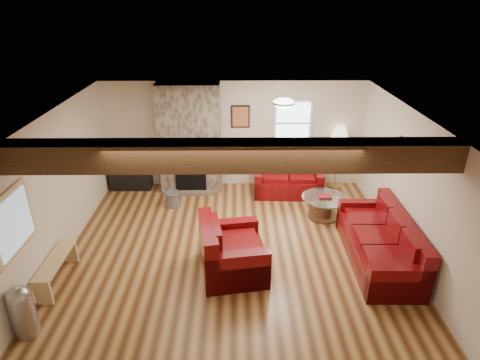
# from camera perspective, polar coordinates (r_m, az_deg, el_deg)

# --- Properties ---
(room) EXTENTS (8.00, 8.00, 8.00)m
(room) POSITION_cam_1_polar(r_m,az_deg,el_deg) (6.83, -0.92, -0.94)
(room) COLOR #4F2C14
(room) RESTS_ON ground
(floor) EXTENTS (6.00, 6.00, 0.00)m
(floor) POSITION_cam_1_polar(r_m,az_deg,el_deg) (7.46, -0.86, -9.60)
(floor) COLOR #4F2C14
(floor) RESTS_ON ground
(oak_beam) EXTENTS (6.00, 0.36, 0.38)m
(oak_beam) POSITION_cam_1_polar(r_m,az_deg,el_deg) (5.26, -1.05, 3.48)
(oak_beam) COLOR #311F0E
(oak_beam) RESTS_ON room
(chimney_breast) EXTENTS (1.40, 0.67, 2.50)m
(chimney_breast) POSITION_cam_1_polar(r_m,az_deg,el_deg) (9.21, -7.13, 5.66)
(chimney_breast) COLOR #3C362E
(chimney_breast) RESTS_ON floor
(back_window) EXTENTS (0.90, 0.08, 1.10)m
(back_window) POSITION_cam_1_polar(r_m,az_deg,el_deg) (9.34, 7.51, 8.07)
(back_window) COLOR silver
(back_window) RESTS_ON room
(hatch_window) EXTENTS (0.08, 1.00, 0.90)m
(hatch_window) POSITION_cam_1_polar(r_m,az_deg,el_deg) (6.19, -29.68, -5.37)
(hatch_window) COLOR tan
(hatch_window) RESTS_ON room
(ceiling_dome) EXTENTS (0.40, 0.40, 0.18)m
(ceiling_dome) POSITION_cam_1_polar(r_m,az_deg,el_deg) (7.32, 6.22, 10.63)
(ceiling_dome) COLOR white
(ceiling_dome) RESTS_ON room
(artwork_back) EXTENTS (0.42, 0.06, 0.52)m
(artwork_back) POSITION_cam_1_polar(r_m,az_deg,el_deg) (9.21, 0.06, 9.00)
(artwork_back) COLOR black
(artwork_back) RESTS_ON room
(artwork_right) EXTENTS (0.06, 0.55, 0.42)m
(artwork_right) POSITION_cam_1_polar(r_m,az_deg,el_deg) (7.50, 22.36, 3.68)
(artwork_right) COLOR black
(artwork_right) RESTS_ON room
(sofa_three) EXTENTS (0.99, 2.26, 0.86)m
(sofa_three) POSITION_cam_1_polar(r_m,az_deg,el_deg) (7.31, 19.15, -7.97)
(sofa_three) COLOR #450504
(sofa_three) RESTS_ON floor
(loveseat) EXTENTS (1.58, 0.96, 0.82)m
(loveseat) POSITION_cam_1_polar(r_m,az_deg,el_deg) (9.29, 6.83, 0.46)
(loveseat) COLOR #450504
(loveseat) RESTS_ON floor
(armchair_red) EXTENTS (1.19, 1.31, 0.94)m
(armchair_red) POSITION_cam_1_polar(r_m,az_deg,el_deg) (6.65, -1.01, -9.53)
(armchair_red) COLOR #450504
(armchair_red) RESTS_ON floor
(coffee_table) EXTENTS (0.94, 0.94, 0.49)m
(coffee_table) POSITION_cam_1_polar(r_m,az_deg,el_deg) (8.48, 11.84, -3.79)
(coffee_table) COLOR #4B2918
(coffee_table) RESTS_ON floor
(tv_cabinet) EXTENTS (0.95, 0.38, 0.48)m
(tv_cabinet) POSITION_cam_1_polar(r_m,az_deg,el_deg) (9.87, -15.20, 0.16)
(tv_cabinet) COLOR black
(tv_cabinet) RESTS_ON floor
(television) EXTENTS (0.77, 0.10, 0.44)m
(television) POSITION_cam_1_polar(r_m,az_deg,el_deg) (9.70, -15.50, 2.62)
(television) COLOR black
(television) RESTS_ON tv_cabinet
(floor_lamp) EXTENTS (0.39, 0.39, 1.52)m
(floor_lamp) POSITION_cam_1_polar(r_m,az_deg,el_deg) (9.48, 14.02, 6.20)
(floor_lamp) COLOR tan
(floor_lamp) RESTS_ON floor
(pine_bench) EXTENTS (0.27, 1.15, 0.43)m
(pine_bench) POSITION_cam_1_polar(r_m,az_deg,el_deg) (7.20, -24.54, -11.59)
(pine_bench) COLOR tan
(pine_bench) RESTS_ON floor
(pedal_bin) EXTENTS (0.38, 0.38, 0.79)m
(pedal_bin) POSITION_cam_1_polar(r_m,az_deg,el_deg) (6.33, -28.53, -15.99)
(pedal_bin) COLOR #96959A
(pedal_bin) RESTS_ON floor
(coal_bucket) EXTENTS (0.35, 0.35, 0.33)m
(coal_bucket) POSITION_cam_1_polar(r_m,az_deg,el_deg) (8.89, -9.56, -2.64)
(coal_bucket) COLOR slate
(coal_bucket) RESTS_ON floor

